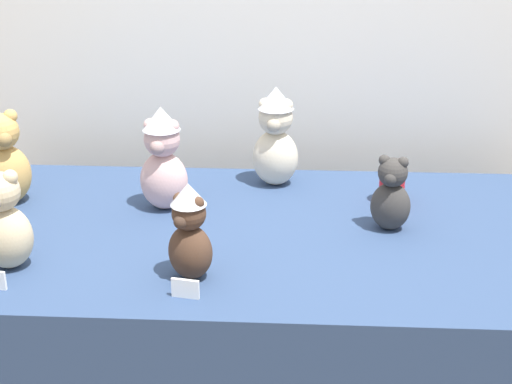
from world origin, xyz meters
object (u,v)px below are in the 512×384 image
display_table (256,345)px  teddy_bear_blush (163,160)px  teddy_bear_cocoa (190,233)px  teddy_bear_honey (4,161)px  party_cup_red (392,186)px  teddy_bear_cream (275,138)px  teddy_bear_sand (4,223)px  teddy_bear_charcoal (391,196)px

display_table → teddy_bear_blush: teddy_bear_blush is taller
display_table → teddy_bear_cocoa: bearing=-117.7°
teddy_bear_honey → party_cup_red: bearing=-28.5°
teddy_bear_cream → party_cup_red: size_ratio=3.03×
teddy_bear_blush → teddy_bear_honey: (-0.50, 0.01, -0.02)m
teddy_bear_cocoa → teddy_bear_blush: bearing=133.5°
party_cup_red → teddy_bear_blush: bearing=-173.1°
teddy_bear_sand → teddy_bear_cocoa: (0.48, -0.03, -0.00)m
teddy_bear_honey → party_cup_red: teddy_bear_honey is taller
teddy_bear_blush → party_cup_red: 0.72m
display_table → teddy_bear_cream: bearing=83.0°
teddy_bear_charcoal → teddy_bear_blush: bearing=-173.0°
teddy_bear_blush → teddy_bear_sand: size_ratio=1.19×
teddy_bear_sand → teddy_bear_cream: teddy_bear_cream is taller
teddy_bear_sand → teddy_bear_cocoa: teddy_bear_sand is taller
teddy_bear_blush → party_cup_red: bearing=14.0°
display_table → teddy_bear_sand: teddy_bear_sand is taller
display_table → party_cup_red: size_ratio=17.69×
teddy_bear_cocoa → teddy_bear_cream: teddy_bear_cream is taller
display_table → teddy_bear_cocoa: (-0.15, -0.29, 0.52)m
display_table → teddy_bear_cream: teddy_bear_cream is taller
teddy_bear_blush → teddy_bear_sand: 0.53m
teddy_bear_cream → display_table: bearing=-91.4°
display_table → teddy_bear_cocoa: 0.62m
teddy_bear_honey → teddy_bear_cream: (0.83, 0.20, 0.02)m
teddy_bear_cocoa → party_cup_red: 0.77m
teddy_bear_charcoal → teddy_bear_cocoa: (-0.54, -0.32, 0.02)m
teddy_bear_blush → teddy_bear_sand: teddy_bear_blush is taller
display_table → teddy_bear_charcoal: size_ratio=8.62×
teddy_bear_charcoal → teddy_bear_blush: size_ratio=0.69×
teddy_bear_cocoa → teddy_bear_cream: size_ratio=0.78×
teddy_bear_honey → party_cup_red: (1.20, 0.07, -0.08)m
display_table → teddy_bear_blush: (-0.29, 0.14, 0.56)m
teddy_bear_sand → display_table: bearing=22.7°
teddy_bear_sand → teddy_bear_honey: teddy_bear_honey is taller
teddy_bear_blush → teddy_bear_cream: teddy_bear_cream is taller
teddy_bear_sand → teddy_bear_cocoa: size_ratio=1.05×
teddy_bear_sand → teddy_bear_honey: 0.44m
display_table → party_cup_red: party_cup_red is taller
teddy_bear_charcoal → teddy_bear_cocoa: 0.63m
teddy_bear_honey → display_table: bearing=-43.2°
teddy_bear_charcoal → party_cup_red: 0.21m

